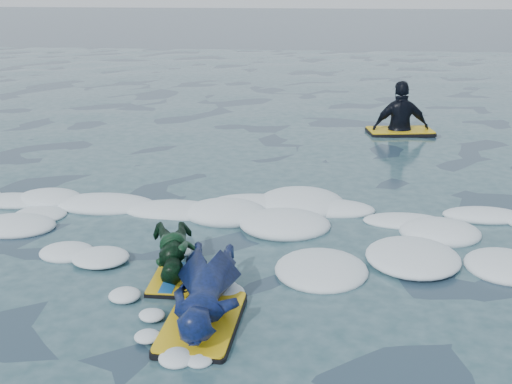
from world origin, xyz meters
TOP-DOWN VIEW (x-y plane):
  - ground at (0.00, 0.00)m, footprint 120.00×120.00m
  - foam_band at (0.00, 1.03)m, footprint 12.00×3.10m
  - prone_woman_unit at (0.96, -1.17)m, footprint 0.75×1.75m
  - prone_child_unit at (0.50, -0.38)m, footprint 0.74×1.19m
  - waiting_rider_unit at (3.43, 6.19)m, footprint 1.35×0.89m

SIDE VIEW (x-z plane):
  - ground at x=0.00m, z-range 0.00..0.00m
  - foam_band at x=0.00m, z-range -0.15..0.15m
  - waiting_rider_unit at x=3.43m, z-range -0.85..1.03m
  - prone_child_unit at x=0.50m, z-range 0.00..0.43m
  - prone_woman_unit at x=0.96m, z-range 0.01..0.45m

